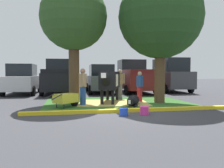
# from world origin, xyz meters

# --- Properties ---
(ground_plane) EXTENTS (80.00, 80.00, 0.00)m
(ground_plane) POSITION_xyz_m (0.00, 0.00, 0.00)
(ground_plane) COLOR #38383D
(grass_island) EXTENTS (6.79, 4.85, 0.02)m
(grass_island) POSITION_xyz_m (0.37, 2.43, 0.01)
(grass_island) COLOR #2D5B23
(grass_island) RESTS_ON ground
(curb_yellow) EXTENTS (7.99, 0.24, 0.12)m
(curb_yellow) POSITION_xyz_m (0.37, -0.15, 0.06)
(curb_yellow) COLOR yellow
(curb_yellow) RESTS_ON ground
(hay_bedding) EXTENTS (3.49, 2.81, 0.04)m
(hay_bedding) POSITION_xyz_m (0.15, 2.33, 0.03)
(hay_bedding) COLOR tan
(hay_bedding) RESTS_ON ground
(shade_tree_left) EXTENTS (3.21, 3.21, 5.73)m
(shade_tree_left) POSITION_xyz_m (-1.65, 2.97, 4.06)
(shade_tree_left) COLOR #4C3823
(shade_tree_left) RESTS_ON ground
(shade_tree_right) EXTENTS (4.00, 4.00, 6.12)m
(shade_tree_right) POSITION_xyz_m (2.39, 2.12, 4.09)
(shade_tree_right) COLOR #4C3823
(shade_tree_right) RESTS_ON ground
(cow_holstein) EXTENTS (1.42, 3.04, 1.54)m
(cow_holstein) POSITION_xyz_m (-0.01, 2.42, 1.09)
(cow_holstein) COLOR black
(cow_holstein) RESTS_ON ground
(calf_lying) EXTENTS (0.95, 1.29, 0.48)m
(calf_lying) POSITION_xyz_m (0.82, 1.28, 0.24)
(calf_lying) COLOR black
(calf_lying) RESTS_ON ground
(person_handler) EXTENTS (0.50, 0.34, 1.62)m
(person_handler) POSITION_xyz_m (0.81, 3.79, 0.87)
(person_handler) COLOR slate
(person_handler) RESTS_ON ground
(person_visitor_near) EXTENTS (0.34, 0.52, 1.51)m
(person_visitor_near) POSITION_xyz_m (1.52, 2.52, 0.80)
(person_visitor_near) COLOR maroon
(person_visitor_near) RESTS_ON ground
(person_visitor_far) EXTENTS (0.34, 0.53, 1.63)m
(person_visitor_far) POSITION_xyz_m (-1.32, 1.78, 0.88)
(person_visitor_far) COLOR #23478C
(person_visitor_far) RESTS_ON ground
(wheelbarrow) EXTENTS (1.37, 1.32, 0.63)m
(wheelbarrow) POSITION_xyz_m (-2.04, 1.33, 0.39)
(wheelbarrow) COLOR gold
(wheelbarrow) RESTS_ON ground
(bucket_blue) EXTENTS (0.32, 0.32, 0.26)m
(bucket_blue) POSITION_xyz_m (-0.15, -0.83, 0.14)
(bucket_blue) COLOR blue
(bucket_blue) RESTS_ON ground
(bucket_pink) EXTENTS (0.33, 0.33, 0.28)m
(bucket_pink) POSITION_xyz_m (0.61, -0.77, 0.15)
(bucket_pink) COLOR #EA3893
(bucket_pink) RESTS_ON ground
(sedan_silver) EXTENTS (2.12, 4.45, 2.02)m
(sedan_silver) POSITION_xyz_m (-4.91, 8.12, 0.98)
(sedan_silver) COLOR silver
(sedan_silver) RESTS_ON ground
(pickup_truck_black) EXTENTS (2.33, 5.45, 2.42)m
(pickup_truck_black) POSITION_xyz_m (-2.47, 8.20, 1.11)
(pickup_truck_black) COLOR black
(pickup_truck_black) RESTS_ON ground
(hatchback_white) EXTENTS (2.12, 4.45, 2.02)m
(hatchback_white) POSITION_xyz_m (0.45, 8.12, 0.98)
(hatchback_white) COLOR #4C5156
(hatchback_white) RESTS_ON ground
(pickup_truck_maroon) EXTENTS (2.33, 5.45, 2.42)m
(pickup_truck_maroon) POSITION_xyz_m (2.87, 7.95, 1.11)
(pickup_truck_maroon) COLOR maroon
(pickup_truck_maroon) RESTS_ON ground
(suv_dark_grey) EXTENTS (2.22, 4.65, 2.52)m
(suv_dark_grey) POSITION_xyz_m (5.79, 8.18, 1.27)
(suv_dark_grey) COLOR #3D3D42
(suv_dark_grey) RESTS_ON ground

